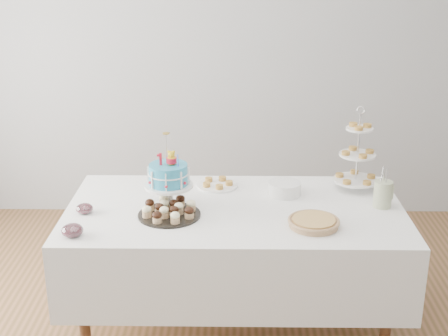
{
  "coord_description": "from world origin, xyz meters",
  "views": [
    {
      "loc": [
        -0.02,
        -2.96,
        2.2
      ],
      "look_at": [
        -0.06,
        0.3,
        1.01
      ],
      "focal_mm": 50.0,
      "sensor_mm": 36.0,
      "label": 1
    }
  ],
  "objects_px": {
    "birthday_cake": "(169,186)",
    "jam_bowl_a": "(72,230)",
    "utensil_pitcher": "(383,193)",
    "jam_bowl_b": "(85,209)",
    "tiered_stand": "(358,155)",
    "table": "(235,243)",
    "cupcake_tray": "(169,209)",
    "plate_stack": "(284,188)",
    "pastry_plate": "(217,184)",
    "pie": "(314,222)"
  },
  "relations": [
    {
      "from": "table",
      "to": "jam_bowl_b",
      "type": "height_order",
      "value": "jam_bowl_b"
    },
    {
      "from": "birthday_cake",
      "to": "utensil_pitcher",
      "type": "xyz_separation_m",
      "value": [
        1.22,
        -0.0,
        -0.03
      ]
    },
    {
      "from": "jam_bowl_b",
      "to": "plate_stack",
      "type": "bearing_deg",
      "value": 14.29
    },
    {
      "from": "pastry_plate",
      "to": "jam_bowl_a",
      "type": "bearing_deg",
      "value": -136.05
    },
    {
      "from": "birthday_cake",
      "to": "jam_bowl_b",
      "type": "bearing_deg",
      "value": -164.68
    },
    {
      "from": "birthday_cake",
      "to": "tiered_stand",
      "type": "xyz_separation_m",
      "value": [
        1.11,
        0.27,
        0.1
      ]
    },
    {
      "from": "jam_bowl_b",
      "to": "utensil_pitcher",
      "type": "relative_size",
      "value": 0.4
    },
    {
      "from": "utensil_pitcher",
      "to": "jam_bowl_b",
      "type": "bearing_deg",
      "value": -168.65
    },
    {
      "from": "table",
      "to": "jam_bowl_b",
      "type": "xyz_separation_m",
      "value": [
        -0.84,
        -0.09,
        0.25
      ]
    },
    {
      "from": "table",
      "to": "jam_bowl_a",
      "type": "height_order",
      "value": "jam_bowl_a"
    },
    {
      "from": "pie",
      "to": "pastry_plate",
      "type": "distance_m",
      "value": 0.78
    },
    {
      "from": "birthday_cake",
      "to": "jam_bowl_b",
      "type": "xyz_separation_m",
      "value": [
        -0.46,
        -0.12,
        -0.09
      ]
    },
    {
      "from": "table",
      "to": "utensil_pitcher",
      "type": "xyz_separation_m",
      "value": [
        0.84,
        0.03,
        0.31
      ]
    },
    {
      "from": "table",
      "to": "tiered_stand",
      "type": "relative_size",
      "value": 3.68
    },
    {
      "from": "plate_stack",
      "to": "jam_bowl_a",
      "type": "height_order",
      "value": "plate_stack"
    },
    {
      "from": "cupcake_tray",
      "to": "pastry_plate",
      "type": "relative_size",
      "value": 1.37
    },
    {
      "from": "cupcake_tray",
      "to": "tiered_stand",
      "type": "bearing_deg",
      "value": 20.61
    },
    {
      "from": "pie",
      "to": "pastry_plate",
      "type": "xyz_separation_m",
      "value": [
        -0.53,
        0.57,
        -0.01
      ]
    },
    {
      "from": "tiered_stand",
      "to": "pastry_plate",
      "type": "bearing_deg",
      "value": 178.06
    },
    {
      "from": "pastry_plate",
      "to": "jam_bowl_a",
      "type": "distance_m",
      "value": 1.01
    },
    {
      "from": "birthday_cake",
      "to": "cupcake_tray",
      "type": "bearing_deg",
      "value": -83.39
    },
    {
      "from": "cupcake_tray",
      "to": "jam_bowl_b",
      "type": "relative_size",
      "value": 3.68
    },
    {
      "from": "jam_bowl_a",
      "to": "cupcake_tray",
      "type": "bearing_deg",
      "value": 28.68
    },
    {
      "from": "birthday_cake",
      "to": "table",
      "type": "bearing_deg",
      "value": -3.12
    },
    {
      "from": "birthday_cake",
      "to": "plate_stack",
      "type": "height_order",
      "value": "birthday_cake"
    },
    {
      "from": "table",
      "to": "plate_stack",
      "type": "distance_m",
      "value": 0.45
    },
    {
      "from": "jam_bowl_b",
      "to": "utensil_pitcher",
      "type": "bearing_deg",
      "value": 3.89
    },
    {
      "from": "cupcake_tray",
      "to": "jam_bowl_b",
      "type": "distance_m",
      "value": 0.48
    },
    {
      "from": "plate_stack",
      "to": "utensil_pitcher",
      "type": "relative_size",
      "value": 0.85
    },
    {
      "from": "table",
      "to": "plate_stack",
      "type": "relative_size",
      "value": 9.71
    },
    {
      "from": "jam_bowl_b",
      "to": "table",
      "type": "bearing_deg",
      "value": 5.91
    },
    {
      "from": "pie",
      "to": "jam_bowl_b",
      "type": "relative_size",
      "value": 2.93
    },
    {
      "from": "birthday_cake",
      "to": "jam_bowl_a",
      "type": "xyz_separation_m",
      "value": [
        -0.46,
        -0.4,
        -0.08
      ]
    },
    {
      "from": "pie",
      "to": "cupcake_tray",
      "type": "bearing_deg",
      "value": 170.87
    },
    {
      "from": "table",
      "to": "utensil_pitcher",
      "type": "height_order",
      "value": "utensil_pitcher"
    },
    {
      "from": "utensil_pitcher",
      "to": "plate_stack",
      "type": "bearing_deg",
      "value": 169.64
    },
    {
      "from": "cupcake_tray",
      "to": "pastry_plate",
      "type": "bearing_deg",
      "value": 60.1
    },
    {
      "from": "cupcake_tray",
      "to": "jam_bowl_a",
      "type": "height_order",
      "value": "cupcake_tray"
    },
    {
      "from": "pastry_plate",
      "to": "utensil_pitcher",
      "type": "height_order",
      "value": "utensil_pitcher"
    },
    {
      "from": "jam_bowl_a",
      "to": "birthday_cake",
      "type": "bearing_deg",
      "value": 41.37
    },
    {
      "from": "birthday_cake",
      "to": "plate_stack",
      "type": "distance_m",
      "value": 0.7
    },
    {
      "from": "pie",
      "to": "tiered_stand",
      "type": "bearing_deg",
      "value": 59.38
    },
    {
      "from": "pie",
      "to": "jam_bowl_b",
      "type": "height_order",
      "value": "jam_bowl_b"
    },
    {
      "from": "birthday_cake",
      "to": "pie",
      "type": "distance_m",
      "value": 0.85
    },
    {
      "from": "plate_stack",
      "to": "birthday_cake",
      "type": "bearing_deg",
      "value": -165.57
    },
    {
      "from": "table",
      "to": "birthday_cake",
      "type": "xyz_separation_m",
      "value": [
        -0.38,
        0.03,
        0.34
      ]
    },
    {
      "from": "tiered_stand",
      "to": "pastry_plate",
      "type": "distance_m",
      "value": 0.87
    },
    {
      "from": "pastry_plate",
      "to": "birthday_cake",
      "type": "bearing_deg",
      "value": -132.1
    },
    {
      "from": "cupcake_tray",
      "to": "plate_stack",
      "type": "height_order",
      "value": "cupcake_tray"
    },
    {
      "from": "utensil_pitcher",
      "to": "table",
      "type": "bearing_deg",
      "value": -170.68
    }
  ]
}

